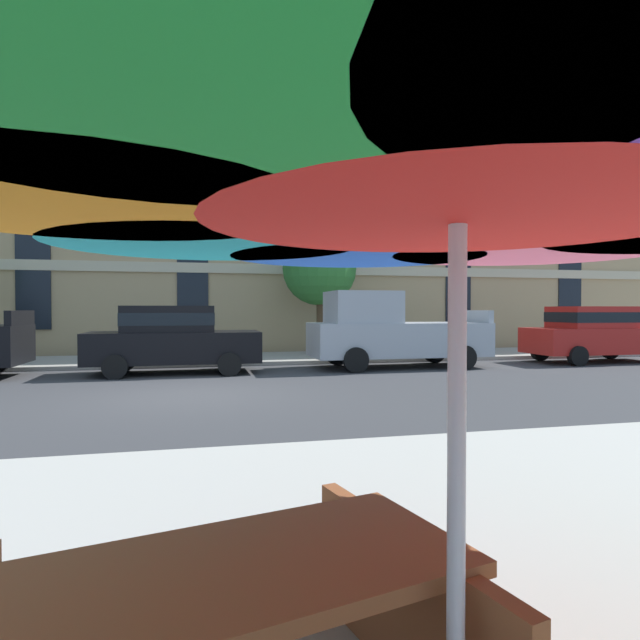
{
  "coord_description": "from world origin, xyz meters",
  "views": [
    {
      "loc": [
        0.21,
        -10.53,
        1.69
      ],
      "look_at": [
        3.4,
        3.2,
        1.4
      ],
      "focal_mm": 29.32,
      "sensor_mm": 36.0,
      "label": 1
    }
  ],
  "objects_px": {
    "street_tree_middle": "(321,261)",
    "patio_umbrella": "(458,163)",
    "pickup_silver": "(391,332)",
    "sedan_red": "(594,332)",
    "sedan_black": "(173,337)"
  },
  "relations": [
    {
      "from": "sedan_black",
      "to": "street_tree_middle",
      "type": "height_order",
      "value": "street_tree_middle"
    },
    {
      "from": "pickup_silver",
      "to": "sedan_red",
      "type": "distance_m",
      "value": 6.88
    },
    {
      "from": "sedan_black",
      "to": "street_tree_middle",
      "type": "bearing_deg",
      "value": 36.53
    },
    {
      "from": "sedan_black",
      "to": "street_tree_middle",
      "type": "distance_m",
      "value": 6.5
    },
    {
      "from": "patio_umbrella",
      "to": "street_tree_middle",
      "type": "bearing_deg",
      "value": 78.35
    },
    {
      "from": "sedan_black",
      "to": "patio_umbrella",
      "type": "bearing_deg",
      "value": -83.36
    },
    {
      "from": "pickup_silver",
      "to": "sedan_red",
      "type": "xyz_separation_m",
      "value": [
        6.88,
        -0.0,
        -0.08
      ]
    },
    {
      "from": "sedan_black",
      "to": "sedan_red",
      "type": "distance_m",
      "value": 12.96
    },
    {
      "from": "street_tree_middle",
      "to": "patio_umbrella",
      "type": "height_order",
      "value": "street_tree_middle"
    },
    {
      "from": "street_tree_middle",
      "to": "patio_umbrella",
      "type": "xyz_separation_m",
      "value": [
        -3.36,
        -16.28,
        -1.24
      ]
    },
    {
      "from": "sedan_black",
      "to": "patio_umbrella",
      "type": "xyz_separation_m",
      "value": [
        1.48,
        -12.7,
        1.2
      ]
    },
    {
      "from": "sedan_black",
      "to": "street_tree_middle",
      "type": "xyz_separation_m",
      "value": [
        4.84,
        3.58,
        2.44
      ]
    },
    {
      "from": "pickup_silver",
      "to": "patio_umbrella",
      "type": "distance_m",
      "value": 13.55
    },
    {
      "from": "pickup_silver",
      "to": "sedan_red",
      "type": "relative_size",
      "value": 1.16
    },
    {
      "from": "street_tree_middle",
      "to": "sedan_black",
      "type": "bearing_deg",
      "value": -143.47
    }
  ]
}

